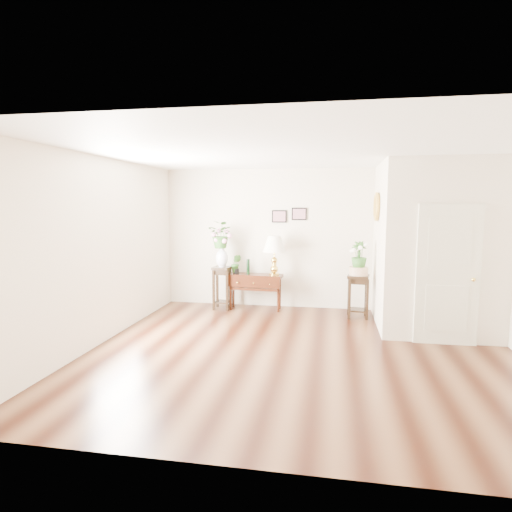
% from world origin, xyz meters
% --- Properties ---
extents(floor, '(6.00, 5.50, 0.02)m').
position_xyz_m(floor, '(0.00, 0.00, 0.00)').
color(floor, brown).
rests_on(floor, ground).
extents(ceiling, '(6.00, 5.50, 0.02)m').
position_xyz_m(ceiling, '(0.00, 0.00, 2.80)').
color(ceiling, white).
rests_on(ceiling, ground).
extents(wall_back, '(6.00, 0.02, 2.80)m').
position_xyz_m(wall_back, '(0.00, 2.75, 1.40)').
color(wall_back, beige).
rests_on(wall_back, ground).
extents(wall_front, '(6.00, 0.02, 2.80)m').
position_xyz_m(wall_front, '(0.00, -2.75, 1.40)').
color(wall_front, beige).
rests_on(wall_front, ground).
extents(wall_left, '(0.02, 5.50, 2.80)m').
position_xyz_m(wall_left, '(-3.00, 0.00, 1.40)').
color(wall_left, beige).
rests_on(wall_left, ground).
extents(partition, '(1.80, 1.95, 2.80)m').
position_xyz_m(partition, '(2.10, 1.77, 1.40)').
color(partition, beige).
rests_on(partition, floor).
extents(door, '(0.90, 0.05, 2.10)m').
position_xyz_m(door, '(2.10, 0.78, 1.05)').
color(door, beige).
rests_on(door, floor).
extents(art_print_left, '(0.30, 0.02, 0.25)m').
position_xyz_m(art_print_left, '(-0.65, 2.73, 1.85)').
color(art_print_left, black).
rests_on(art_print_left, wall_back).
extents(art_print_right, '(0.30, 0.02, 0.25)m').
position_xyz_m(art_print_right, '(-0.25, 2.73, 1.90)').
color(art_print_right, black).
rests_on(art_print_right, wall_back).
extents(wall_ornament, '(0.07, 0.51, 0.51)m').
position_xyz_m(wall_ornament, '(1.16, 1.90, 2.05)').
color(wall_ornament, gold).
rests_on(wall_ornament, partition).
extents(console_table, '(1.09, 0.43, 0.71)m').
position_xyz_m(console_table, '(-1.08, 2.38, 0.36)').
color(console_table, black).
rests_on(console_table, floor).
extents(table_lamp, '(0.53, 0.53, 0.78)m').
position_xyz_m(table_lamp, '(-0.70, 2.38, 1.06)').
color(table_lamp, gold).
rests_on(table_lamp, console_table).
extents(green_vase, '(0.08, 0.08, 0.30)m').
position_xyz_m(green_vase, '(-1.22, 2.38, 0.88)').
color(green_vase, black).
rests_on(green_vase, console_table).
extents(potted_plant, '(0.21, 0.17, 0.37)m').
position_xyz_m(potted_plant, '(-1.47, 2.38, 0.90)').
color(potted_plant, '#2B5E20').
rests_on(potted_plant, console_table).
extents(plant_stand_a, '(0.37, 0.37, 0.86)m').
position_xyz_m(plant_stand_a, '(-1.74, 2.31, 0.43)').
color(plant_stand_a, black).
rests_on(plant_stand_a, floor).
extents(porcelain_vase, '(0.26, 0.26, 0.42)m').
position_xyz_m(porcelain_vase, '(-1.74, 2.31, 1.08)').
color(porcelain_vase, silver).
rests_on(porcelain_vase, plant_stand_a).
extents(lily_arrangement, '(0.59, 0.55, 0.54)m').
position_xyz_m(lily_arrangement, '(-1.74, 2.31, 1.53)').
color(lily_arrangement, '#2B5E20').
rests_on(lily_arrangement, porcelain_vase).
extents(plant_stand_b, '(0.42, 0.42, 0.80)m').
position_xyz_m(plant_stand_b, '(0.90, 2.12, 0.40)').
color(plant_stand_b, black).
rests_on(plant_stand_b, floor).
extents(ceramic_bowl, '(0.41, 0.41, 0.15)m').
position_xyz_m(ceramic_bowl, '(0.90, 2.12, 0.88)').
color(ceramic_bowl, '#CDB391').
rests_on(ceramic_bowl, plant_stand_b).
extents(narcissus, '(0.31, 0.31, 0.50)m').
position_xyz_m(narcissus, '(0.90, 2.12, 1.17)').
color(narcissus, '#2B5E20').
rests_on(narcissus, ceramic_bowl).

